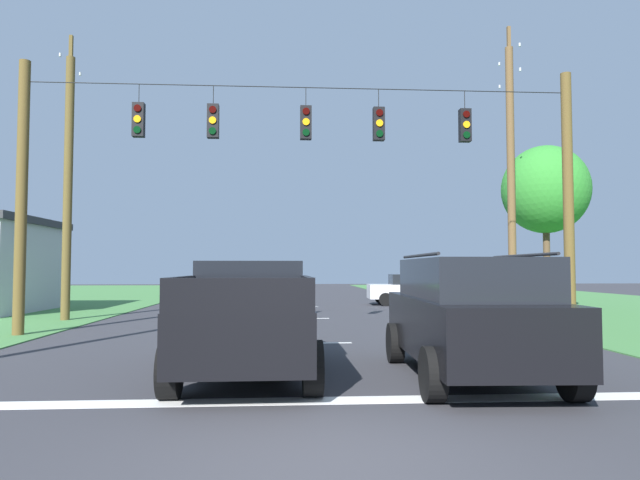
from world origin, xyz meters
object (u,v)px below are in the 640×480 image
Objects in this scene: pickup_truck at (249,317)px; tree_roadside_far_right at (545,190)px; utility_pole_near_left at (68,183)px; utility_pole_mid_right at (511,172)px; overhead_signal_span at (303,181)px; suv_black at (470,314)px; distant_car_crossing_white at (411,289)px.

tree_roadside_far_right reaches higher than pickup_truck.
utility_pole_near_left is 1.45× the size of tree_roadside_far_right.
pickup_truck is at bearing -131.36° from utility_pole_mid_right.
pickup_truck is 14.32m from utility_pole_mid_right.
overhead_signal_span is 3.22× the size of suv_black.
overhead_signal_span is 3.58× the size of distant_car_crossing_white.
suv_black reaches higher than pickup_truck.
pickup_truck is (-1.16, -5.81, -3.30)m from overhead_signal_span.
utility_pole_mid_right reaches higher than distant_car_crossing_white.
overhead_signal_span is 9.25m from utility_pole_near_left.
utility_pole_mid_right is at bearing -134.14° from tree_roadside_far_right.
suv_black is 13.01m from utility_pole_mid_right.
suv_black is at bearing -115.77° from utility_pole_mid_right.
utility_pole_near_left reaches higher than pickup_truck.
distant_car_crossing_white is 16.41m from utility_pole_near_left.
suv_black is 16.32m from tree_roadside_far_right.
suv_black reaches higher than distant_car_crossing_white.
utility_pole_near_left is (-10.62, 11.06, 3.77)m from suv_black.
utility_pole_near_left is at bearing 124.15° from pickup_truck.
pickup_truck is 12.96m from utility_pole_near_left.
suv_black is at bearing -46.18° from utility_pole_near_left.
overhead_signal_span is 13.86m from distant_car_crossing_white.
tree_roadside_far_right is at bearing 60.02° from suv_black.
suv_black is 15.79m from utility_pole_near_left.
utility_pole_near_left reaches higher than tree_roadside_far_right.
overhead_signal_span is 1.55× the size of utility_pole_near_left.
overhead_signal_span is 2.90× the size of pickup_truck.
overhead_signal_span reaches higher than pickup_truck.
pickup_truck is 0.54× the size of utility_pole_near_left.
suv_black is 0.70× the size of tree_roadside_far_right.
suv_black is 0.48× the size of utility_pole_near_left.
overhead_signal_span is 1.44× the size of utility_pole_mid_right.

